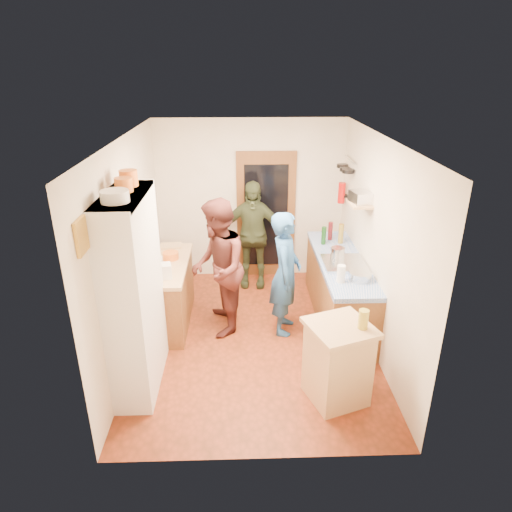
{
  "coord_description": "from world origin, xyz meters",
  "views": [
    {
      "loc": [
        -0.15,
        -5.13,
        3.39
      ],
      "look_at": [
        0.03,
        0.15,
        1.12
      ],
      "focal_mm": 32.0,
      "sensor_mm": 36.0,
      "label": 1
    }
  ],
  "objects_px": {
    "island_base": "(337,364)",
    "person_back": "(253,235)",
    "right_counter_base": "(339,291)",
    "person_hob": "(288,275)",
    "person_left": "(220,267)",
    "hutch_body": "(134,295)"
  },
  "relations": [
    {
      "from": "person_hob",
      "to": "hutch_body",
      "type": "bearing_deg",
      "value": 129.55
    },
    {
      "from": "hutch_body",
      "to": "right_counter_base",
      "type": "height_order",
      "value": "hutch_body"
    },
    {
      "from": "person_hob",
      "to": "person_back",
      "type": "bearing_deg",
      "value": 26.59
    },
    {
      "from": "hutch_body",
      "to": "island_base",
      "type": "distance_m",
      "value": 2.28
    },
    {
      "from": "person_hob",
      "to": "person_left",
      "type": "distance_m",
      "value": 0.88
    },
    {
      "from": "person_left",
      "to": "right_counter_base",
      "type": "bearing_deg",
      "value": 93.65
    },
    {
      "from": "island_base",
      "to": "person_back",
      "type": "distance_m",
      "value": 2.92
    },
    {
      "from": "island_base",
      "to": "person_hob",
      "type": "relative_size",
      "value": 0.51
    },
    {
      "from": "person_left",
      "to": "person_back",
      "type": "distance_m",
      "value": 1.38
    },
    {
      "from": "hutch_body",
      "to": "person_left",
      "type": "distance_m",
      "value": 1.4
    },
    {
      "from": "right_counter_base",
      "to": "island_base",
      "type": "relative_size",
      "value": 2.56
    },
    {
      "from": "island_base",
      "to": "person_hob",
      "type": "height_order",
      "value": "person_hob"
    },
    {
      "from": "island_base",
      "to": "hutch_body",
      "type": "bearing_deg",
      "value": 169.82
    },
    {
      "from": "hutch_body",
      "to": "right_counter_base",
      "type": "relative_size",
      "value": 1.0
    },
    {
      "from": "hutch_body",
      "to": "person_hob",
      "type": "distance_m",
      "value": 2.01
    },
    {
      "from": "hutch_body",
      "to": "person_left",
      "type": "xyz_separation_m",
      "value": [
        0.87,
        1.08,
        -0.18
      ]
    },
    {
      "from": "hutch_body",
      "to": "person_hob",
      "type": "relative_size",
      "value": 1.31
    },
    {
      "from": "person_left",
      "to": "person_hob",
      "type": "bearing_deg",
      "value": 79.37
    },
    {
      "from": "person_hob",
      "to": "person_left",
      "type": "bearing_deg",
      "value": 93.38
    },
    {
      "from": "hutch_body",
      "to": "island_base",
      "type": "xyz_separation_m",
      "value": [
        2.15,
        -0.39,
        -0.67
      ]
    },
    {
      "from": "person_left",
      "to": "island_base",
      "type": "bearing_deg",
      "value": 37.14
    },
    {
      "from": "right_counter_base",
      "to": "hutch_body",
      "type": "bearing_deg",
      "value": -152.53
    }
  ]
}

